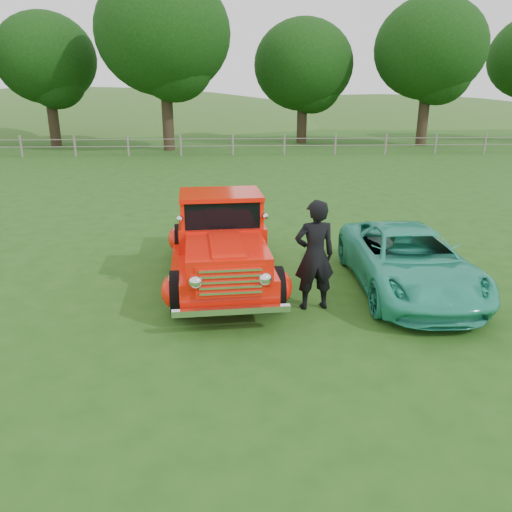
{
  "coord_description": "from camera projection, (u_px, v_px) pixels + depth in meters",
  "views": [
    {
      "loc": [
        -0.25,
        -7.44,
        3.59
      ],
      "look_at": [
        0.22,
        1.2,
        0.72
      ],
      "focal_mm": 35.0,
      "sensor_mm": 36.0,
      "label": 1
    }
  ],
  "objects": [
    {
      "name": "tree_mid_west",
      "position": [
        46.0,
        59.0,
        32.36
      ],
      "size": [
        6.4,
        6.4,
        8.46
      ],
      "color": "#2F2417",
      "rests_on": "ground"
    },
    {
      "name": "ground",
      "position": [
        246.0,
        321.0,
        8.19
      ],
      "size": [
        140.0,
        140.0,
        0.0
      ],
      "primitive_type": "plane",
      "color": "#1F4B14",
      "rests_on": "ground"
    },
    {
      "name": "man",
      "position": [
        315.0,
        255.0,
        8.39
      ],
      "size": [
        0.75,
        0.54,
        1.91
      ],
      "primitive_type": "imported",
      "rotation": [
        0.0,
        0.0,
        3.26
      ],
      "color": "black",
      "rests_on": "ground"
    },
    {
      "name": "teal_sedan",
      "position": [
        408.0,
        260.0,
        9.29
      ],
      "size": [
        2.01,
        4.23,
        1.17
      ],
      "primitive_type": "imported",
      "rotation": [
        0.0,
        0.0,
        -0.02
      ],
      "color": "teal",
      "rests_on": "ground"
    },
    {
      "name": "fence_line",
      "position": [
        233.0,
        145.0,
        28.85
      ],
      "size": [
        48.0,
        0.12,
        1.2
      ],
      "color": "gray",
      "rests_on": "ground"
    },
    {
      "name": "distant_hills",
      "position": [
        200.0,
        155.0,
        65.76
      ],
      "size": [
        116.0,
        60.0,
        18.0
      ],
      "color": "#2E5720",
      "rests_on": "ground"
    },
    {
      "name": "red_pickup",
      "position": [
        221.0,
        241.0,
        9.72
      ],
      "size": [
        2.49,
        5.1,
        1.78
      ],
      "rotation": [
        0.0,
        0.0,
        0.07
      ],
      "color": "black",
      "rests_on": "ground"
    },
    {
      "name": "tree_mid_east",
      "position": [
        430.0,
        49.0,
        32.5
      ],
      "size": [
        7.2,
        7.2,
        9.44
      ],
      "color": "#2F2417",
      "rests_on": "ground"
    },
    {
      "name": "tree_near_west",
      "position": [
        163.0,
        34.0,
        29.53
      ],
      "size": [
        8.0,
        8.0,
        10.42
      ],
      "color": "#2F2417",
      "rests_on": "ground"
    },
    {
      "name": "tree_near_east",
      "position": [
        303.0,
        65.0,
        34.27
      ],
      "size": [
        6.8,
        6.8,
        8.33
      ],
      "color": "#2F2417",
      "rests_on": "ground"
    }
  ]
}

